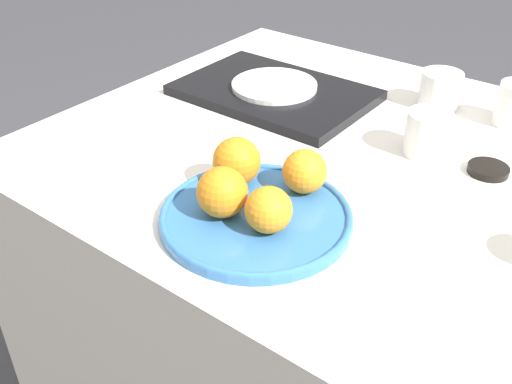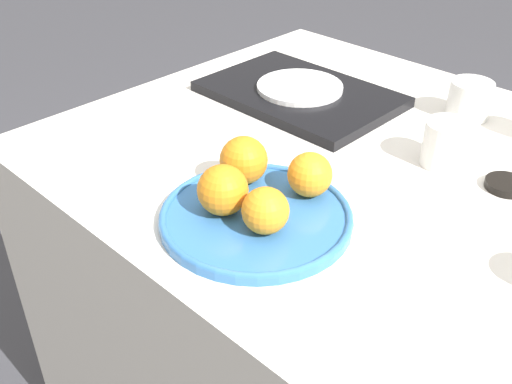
{
  "view_description": "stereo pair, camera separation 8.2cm",
  "coord_description": "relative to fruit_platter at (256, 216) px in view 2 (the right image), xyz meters",
  "views": [
    {
      "loc": [
        0.34,
        -0.8,
        1.26
      ],
      "look_at": [
        -0.08,
        -0.26,
        0.81
      ],
      "focal_mm": 42.0,
      "sensor_mm": 36.0,
      "label": 1
    },
    {
      "loc": [
        0.4,
        -0.75,
        1.26
      ],
      "look_at": [
        -0.08,
        -0.26,
        0.81
      ],
      "focal_mm": 42.0,
      "sensor_mm": 36.0,
      "label": 2
    }
  ],
  "objects": [
    {
      "name": "fruit_platter",
      "position": [
        0.0,
        0.0,
        0.0
      ],
      "size": [
        0.27,
        0.27,
        0.02
      ],
      "color": "#336BAD",
      "rests_on": "table"
    },
    {
      "name": "side_plate",
      "position": [
        -0.23,
        0.36,
        0.02
      ],
      "size": [
        0.17,
        0.17,
        0.01
      ],
      "color": "white",
      "rests_on": "serving_tray"
    },
    {
      "name": "orange_0",
      "position": [
        -0.08,
        0.05,
        0.04
      ],
      "size": [
        0.07,
        0.07,
        0.07
      ],
      "color": "orange",
      "rests_on": "fruit_platter"
    },
    {
      "name": "cup_1",
      "position": [
        0.05,
        0.52,
        0.03
      ],
      "size": [
        0.08,
        0.08,
        0.07
      ],
      "color": "white",
      "rests_on": "table"
    },
    {
      "name": "orange_2",
      "position": [
        -0.04,
        -0.03,
        0.04
      ],
      "size": [
        0.07,
        0.07,
        0.07
      ],
      "color": "orange",
      "rests_on": "fruit_platter"
    },
    {
      "name": "orange_1",
      "position": [
        0.03,
        -0.02,
        0.04
      ],
      "size": [
        0.06,
        0.06,
        0.06
      ],
      "color": "orange",
      "rests_on": "fruit_platter"
    },
    {
      "name": "serving_tray",
      "position": [
        -0.23,
        0.36,
        0.0
      ],
      "size": [
        0.37,
        0.25,
        0.02
      ],
      "color": "black",
      "rests_on": "table"
    },
    {
      "name": "table",
      "position": [
        0.08,
        0.26,
        -0.39
      ],
      "size": [
        1.18,
        0.87,
        0.76
      ],
      "color": "silver",
      "rests_on": "ground_plane"
    },
    {
      "name": "cup_3",
      "position": [
        0.11,
        0.33,
        0.03
      ],
      "size": [
        0.07,
        0.07,
        0.07
      ],
      "color": "white",
      "rests_on": "table"
    },
    {
      "name": "soy_dish",
      "position": [
        0.21,
        0.33,
        -0.0
      ],
      "size": [
        0.06,
        0.06,
        0.01
      ],
      "color": "black",
      "rests_on": "table"
    },
    {
      "name": "orange_3",
      "position": [
        0.02,
        0.09,
        0.04
      ],
      "size": [
        0.07,
        0.07,
        0.07
      ],
      "color": "orange",
      "rests_on": "fruit_platter"
    }
  ]
}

